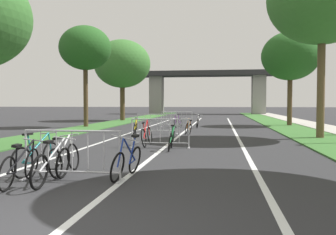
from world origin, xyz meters
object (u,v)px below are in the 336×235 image
(bicycle_yellow_5, at_px, (135,128))
(bicycle_red_7, at_px, (147,136))
(bicycle_teal_6, at_px, (38,158))
(tree_left_pine_far, at_px, (85,48))
(bicycle_blue_3, at_px, (127,161))
(crowd_barrier_nearest, at_px, (72,156))
(bicycle_green_4, at_px, (172,139))
(tree_right_oak_near, at_px, (290,56))
(bicycle_silver_9, at_px, (52,165))
(bicycle_white_10, at_px, (198,122))
(bicycle_white_0, at_px, (65,158))
(tree_left_maple_mid, at_px, (122,64))
(crowd_barrier_fourth, at_px, (176,119))
(bicycle_purple_2, at_px, (178,122))
(bicycle_orange_1, at_px, (188,128))
(crowd_barrier_second, at_px, (160,133))
(crowd_barrier_third, at_px, (157,124))
(bicycle_black_8, at_px, (20,166))

(bicycle_yellow_5, xyz_separation_m, bicycle_red_7, (1.55, -4.61, 0.03))
(bicycle_teal_6, bearing_deg, tree_left_pine_far, 117.81)
(bicycle_blue_3, relative_size, bicycle_teal_6, 0.95)
(crowd_barrier_nearest, height_order, bicycle_green_4, crowd_barrier_nearest)
(tree_right_oak_near, bearing_deg, bicycle_blue_3, -109.99)
(bicycle_blue_3, distance_m, bicycle_red_7, 5.79)
(bicycle_silver_9, distance_m, bicycle_white_10, 16.72)
(bicycle_white_0, bearing_deg, tree_right_oak_near, 64.92)
(bicycle_red_7, bearing_deg, bicycle_yellow_5, 109.00)
(tree_left_pine_far, distance_m, bicycle_yellow_5, 8.37)
(bicycle_white_0, height_order, bicycle_blue_3, bicycle_blue_3)
(tree_left_maple_mid, distance_m, crowd_barrier_fourth, 11.01)
(tree_left_pine_far, height_order, bicycle_yellow_5, tree_left_pine_far)
(crowd_barrier_nearest, xyz_separation_m, bicycle_purple_2, (0.30, 16.35, -0.17))
(crowd_barrier_nearest, distance_m, bicycle_orange_1, 10.75)
(crowd_barrier_second, xyz_separation_m, bicycle_blue_3, (0.17, -5.22, -0.15))
(tree_right_oak_near, height_order, crowd_barrier_fourth, tree_right_oak_near)
(bicycle_teal_6, relative_size, bicycle_silver_9, 1.00)
(crowd_barrier_second, bearing_deg, bicycle_green_4, -45.62)
(crowd_barrier_third, xyz_separation_m, bicycle_yellow_5, (-1.05, -0.47, -0.16))
(tree_right_oak_near, xyz_separation_m, bicycle_orange_1, (-6.45, -8.57, -4.57))
(bicycle_silver_9, bearing_deg, tree_left_maple_mid, 102.18)
(crowd_barrier_third, bearing_deg, bicycle_red_7, -84.38)
(bicycle_orange_1, bearing_deg, bicycle_yellow_5, 164.94)
(bicycle_red_7, bearing_deg, bicycle_white_10, 83.18)
(bicycle_blue_3, relative_size, bicycle_silver_9, 0.95)
(bicycle_blue_3, bearing_deg, tree_left_pine_far, -58.17)
(bicycle_blue_3, xyz_separation_m, bicycle_black_8, (-1.90, -0.93, 0.00))
(tree_left_maple_mid, distance_m, bicycle_teal_6, 25.23)
(bicycle_red_7, bearing_deg, bicycle_white_0, -97.17)
(bicycle_yellow_5, distance_m, bicycle_black_8, 11.27)
(crowd_barrier_second, distance_m, bicycle_blue_3, 5.22)
(crowd_barrier_second, xyz_separation_m, crowd_barrier_third, (-1.10, 5.59, 0.00))
(bicycle_purple_2, xyz_separation_m, bicycle_black_8, (-1.12, -16.90, 0.02))
(crowd_barrier_fourth, height_order, bicycle_white_0, crowd_barrier_fourth)
(tree_left_pine_far, bearing_deg, bicycle_white_0, -70.36)
(tree_left_pine_far, xyz_separation_m, bicycle_teal_6, (4.83, -15.27, -4.86))
(bicycle_yellow_5, distance_m, bicycle_white_10, 6.21)
(crowd_barrier_third, bearing_deg, bicycle_white_0, -91.29)
(bicycle_white_0, xyz_separation_m, bicycle_teal_6, (-0.58, -0.12, 0.02))
(tree_left_maple_mid, distance_m, bicycle_white_10, 12.29)
(crowd_barrier_fourth, bearing_deg, bicycle_white_0, -92.02)
(tree_left_pine_far, bearing_deg, bicycle_black_8, -72.88)
(crowd_barrier_second, height_order, bicycle_white_10, crowd_barrier_second)
(bicycle_blue_3, bearing_deg, tree_right_oak_near, -102.41)
(crowd_barrier_nearest, height_order, crowd_barrier_fourth, same)
(crowd_barrier_fourth, bearing_deg, tree_right_oak_near, 17.43)
(bicycle_black_8, bearing_deg, bicycle_red_7, 73.83)
(crowd_barrier_third, distance_m, bicycle_red_7, 5.10)
(tree_left_pine_far, distance_m, bicycle_orange_1, 10.16)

